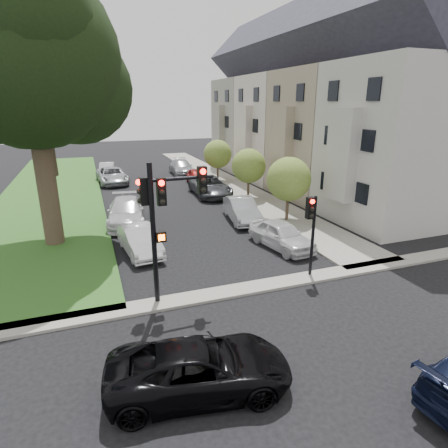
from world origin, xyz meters
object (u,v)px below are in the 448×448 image
object	(u,v)px
car_parked_0	(281,235)
car_parked_6	(126,212)
car_parked_3	(197,177)
small_tree_c	(218,154)
car_parked_5	(139,240)
car_parked_1	(242,210)
car_cross_near	(200,368)
car_parked_4	(182,167)
car_parked_2	(210,186)
car_parked_9	(107,169)
traffic_signal_main	(164,209)
car_parked_8	(112,176)
small_tree_b	(249,166)
traffic_signal_secondary	(311,222)
small_tree_a	(289,179)
eucalyptus	(27,58)

from	to	relation	value
car_parked_0	car_parked_6	size ratio (longest dim) A/B	0.78
car_parked_0	car_parked_3	size ratio (longest dim) A/B	1.00
small_tree_c	car_parked_5	xyz separation A→B (m)	(-9.90, -16.14, -2.02)
car_parked_3	car_parked_5	bearing A→B (deg)	-108.13
car_parked_3	car_parked_5	distance (m)	17.36
car_parked_1	car_cross_near	bearing A→B (deg)	-108.59
car_parked_3	car_parked_4	world-z (taller)	car_parked_4
small_tree_c	car_parked_0	xyz separation A→B (m)	(-2.61, -18.01, -1.99)
car_parked_2	car_parked_9	distance (m)	14.50
car_parked_4	car_cross_near	bearing A→B (deg)	-100.31
traffic_signal_main	car_parked_9	world-z (taller)	traffic_signal_main
car_parked_6	car_parked_8	bearing A→B (deg)	96.89
small_tree_b	car_parked_9	bearing A→B (deg)	124.77
traffic_signal_main	car_cross_near	size ratio (longest dim) A/B	1.10
car_cross_near	car_parked_0	distance (m)	11.20
small_tree_b	car_parked_4	world-z (taller)	small_tree_b
traffic_signal_secondary	car_parked_0	bearing A→B (deg)	80.58
car_parked_0	car_parked_4	distance (m)	23.09
traffic_signal_secondary	car_cross_near	bearing A→B (deg)	-142.55
car_parked_1	car_parked_4	bearing A→B (deg)	97.08
car_parked_3	car_parked_4	distance (m)	5.63
car_parked_0	car_parked_8	world-z (taller)	car_parked_8
small_tree_a	car_parked_5	xyz separation A→B (m)	(-9.90, -2.21, -2.12)
car_parked_6	car_parked_9	size ratio (longest dim) A/B	1.32
traffic_signal_secondary	car_cross_near	distance (m)	8.46
eucalyptus	traffic_signal_secondary	distance (m)	15.48
car_parked_0	car_parked_3	world-z (taller)	car_parked_3
small_tree_a	car_parked_0	world-z (taller)	small_tree_a
eucalyptus	traffic_signal_main	distance (m)	11.13
traffic_signal_secondary	car_parked_5	world-z (taller)	traffic_signal_secondary
small_tree_a	car_cross_near	world-z (taller)	small_tree_a
car_parked_1	car_parked_3	size ratio (longest dim) A/B	1.07
small_tree_c	eucalyptus	bearing A→B (deg)	-137.02
small_tree_c	car_parked_4	distance (m)	5.95
car_cross_near	car_parked_3	size ratio (longest dim) A/B	1.15
small_tree_a	car_parked_4	xyz separation A→B (m)	(-2.40, 19.02, -2.06)
traffic_signal_secondary	car_parked_1	xyz separation A→B (m)	(0.45, 8.82, -1.84)
car_parked_5	car_parked_8	size ratio (longest dim) A/B	0.78
car_parked_2	car_parked_6	size ratio (longest dim) A/B	1.04
traffic_signal_main	car_parked_0	xyz separation A→B (m)	(6.96, 3.57, -3.08)
traffic_signal_main	small_tree_c	bearing A→B (deg)	66.10
car_parked_6	car_parked_9	world-z (taller)	car_parked_6
traffic_signal_main	car_parked_9	xyz separation A→B (m)	(-0.57, 28.63, -3.12)
car_parked_3	small_tree_a	bearing A→B (deg)	-72.41
small_tree_c	car_parked_6	xyz separation A→B (m)	(-10.01, -10.79, -1.93)
car_parked_1	car_parked_8	world-z (taller)	car_parked_8
car_parked_0	car_parked_2	bearing A→B (deg)	79.30
car_parked_4	car_parked_5	world-z (taller)	car_parked_4
small_tree_c	car_parked_3	bearing A→B (deg)	-166.51
car_parked_1	car_parked_0	bearing A→B (deg)	-80.13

